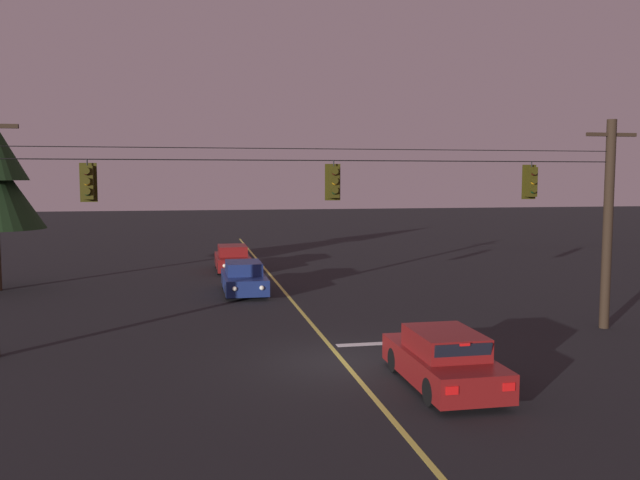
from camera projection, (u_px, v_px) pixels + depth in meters
The scene contains 10 objects.
ground_plane at pixel (344, 362), 18.43m from camera, with size 180.00×180.00×0.00m, color black.
lane_centre_stripe at pixel (296, 305), 26.63m from camera, with size 0.14×60.00×0.01m, color #D1C64C.
stop_bar_paint at pixel (390, 343), 20.54m from camera, with size 3.40×0.36×0.01m, color silver.
signal_span_assembly at pixel (326, 224), 20.43m from camera, with size 21.09×0.32×7.01m.
traffic_light_leftmost at pixel (88, 182), 18.95m from camera, with size 0.48×0.41×1.22m.
traffic_light_left_inner at pixel (334, 182), 20.33m from camera, with size 0.48×0.41×1.22m.
traffic_light_centre at pixel (531, 182), 21.60m from camera, with size 0.48×0.41×1.22m.
car_waiting_near_lane at pixel (443, 360), 16.24m from camera, with size 1.80×4.33×1.39m.
car_oncoming_lead at pixel (244, 278), 29.45m from camera, with size 1.80×4.42×1.39m.
car_oncoming_trailing at pixel (233, 259), 36.59m from camera, with size 1.80×4.42×1.39m.
Camera 1 is at (-4.13, -17.57, 5.07)m, focal length 37.38 mm.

